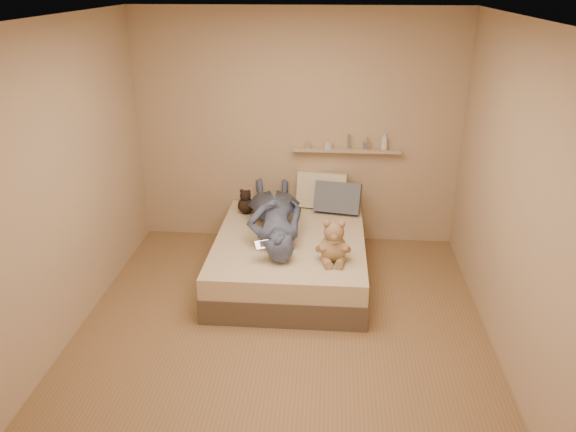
# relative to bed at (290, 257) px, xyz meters

# --- Properties ---
(room) EXTENTS (3.80, 3.80, 3.80)m
(room) POSITION_rel_bed_xyz_m (0.00, -0.93, 1.08)
(room) COLOR olive
(room) RESTS_ON ground
(bed) EXTENTS (1.50, 1.90, 0.45)m
(bed) POSITION_rel_bed_xyz_m (0.00, 0.00, 0.00)
(bed) COLOR brown
(bed) RESTS_ON floor
(game_console) EXTENTS (0.21, 0.15, 0.07)m
(game_console) POSITION_rel_bed_xyz_m (-0.18, -0.54, 0.40)
(game_console) COLOR silver
(game_console) RESTS_ON bed
(teddy_bear) EXTENTS (0.34, 0.33, 0.41)m
(teddy_bear) POSITION_rel_bed_xyz_m (0.43, -0.48, 0.40)
(teddy_bear) COLOR tan
(teddy_bear) RESTS_ON bed
(dark_plush) EXTENTS (0.18, 0.18, 0.28)m
(dark_plush) POSITION_rel_bed_xyz_m (-0.53, 0.57, 0.35)
(dark_plush) COLOR black
(dark_plush) RESTS_ON bed
(pillow_cream) EXTENTS (0.58, 0.33, 0.43)m
(pillow_cream) POSITION_rel_bed_xyz_m (0.29, 0.83, 0.43)
(pillow_cream) COLOR beige
(pillow_cream) RESTS_ON bed
(pillow_grey) EXTENTS (0.54, 0.34, 0.37)m
(pillow_grey) POSITION_rel_bed_xyz_m (0.47, 0.69, 0.40)
(pillow_grey) COLOR #575C69
(pillow_grey) RESTS_ON bed
(person) EXTENTS (0.81, 1.65, 0.38)m
(person) POSITION_rel_bed_xyz_m (-0.17, 0.13, 0.42)
(person) COLOR #495A74
(person) RESTS_ON bed
(wall_shelf) EXTENTS (1.20, 0.12, 0.03)m
(wall_shelf) POSITION_rel_bed_xyz_m (0.55, 0.91, 0.88)
(wall_shelf) COLOR tan
(wall_shelf) RESTS_ON wall_back
(shelf_bottles) EXTENTS (0.92, 0.10, 0.19)m
(shelf_bottles) POSITION_rel_bed_xyz_m (0.68, 0.91, 0.96)
(shelf_bottles) COLOR #AAA592
(shelf_bottles) RESTS_ON wall_shelf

